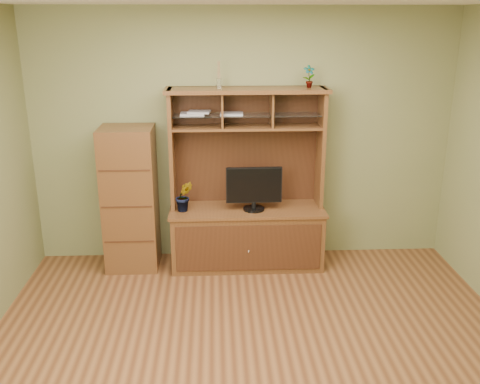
{
  "coord_description": "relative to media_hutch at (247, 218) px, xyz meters",
  "views": [
    {
      "loc": [
        -0.3,
        -3.63,
        2.59
      ],
      "look_at": [
        -0.07,
        1.2,
        1.0
      ],
      "focal_mm": 40.0,
      "sensor_mm": 36.0,
      "label": 1
    }
  ],
  "objects": [
    {
      "name": "magazines",
      "position": [
        -0.41,
        0.08,
        1.13
      ],
      "size": [
        0.64,
        0.2,
        0.04
      ],
      "color": "#B9B9BE",
      "rests_on": "media_hutch"
    },
    {
      "name": "side_cabinet",
      "position": [
        -1.23,
        0.01,
        0.24
      ],
      "size": [
        0.54,
        0.5,
        1.53
      ],
      "color": "#4F2D16",
      "rests_on": "room"
    },
    {
      "name": "top_plant",
      "position": [
        0.63,
        0.08,
        1.49
      ],
      "size": [
        0.13,
        0.1,
        0.23
      ],
      "primitive_type": "imported",
      "rotation": [
        0.0,
        0.0,
        0.14
      ],
      "color": "#306824",
      "rests_on": "media_hutch"
    },
    {
      "name": "monitor",
      "position": [
        0.07,
        -0.08,
        0.37
      ],
      "size": [
        0.58,
        0.22,
        0.46
      ],
      "rotation": [
        0.0,
        0.0,
        0.01
      ],
      "color": "black",
      "rests_on": "media_hutch"
    },
    {
      "name": "room",
      "position": [
        -0.03,
        -1.73,
        0.83
      ],
      "size": [
        4.54,
        4.04,
        2.74
      ],
      "color": "#562F18",
      "rests_on": "ground"
    },
    {
      "name": "reed_diffuser",
      "position": [
        -0.28,
        0.08,
        1.48
      ],
      "size": [
        0.05,
        0.05,
        0.27
      ],
      "color": "silver",
      "rests_on": "media_hutch"
    },
    {
      "name": "orchid_plant",
      "position": [
        -0.66,
        -0.08,
        0.29
      ],
      "size": [
        0.2,
        0.17,
        0.33
      ],
      "primitive_type": "imported",
      "rotation": [
        0.0,
        0.0,
        0.15
      ],
      "color": "#3B5D20",
      "rests_on": "media_hutch"
    },
    {
      "name": "media_hutch",
      "position": [
        0.0,
        0.0,
        0.0
      ],
      "size": [
        1.66,
        0.61,
        1.9
      ],
      "color": "#4F2D16",
      "rests_on": "room"
    }
  ]
}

